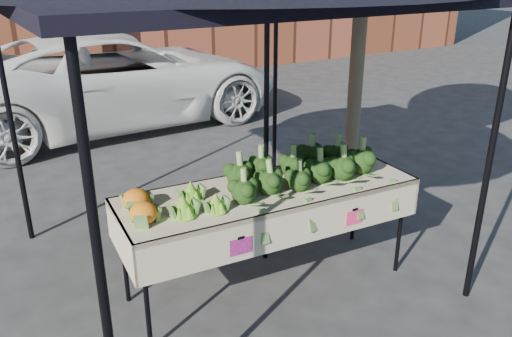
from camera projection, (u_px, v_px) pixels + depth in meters
The scene contains 7 objects.
ground at pixel (261, 281), 4.46m from camera, with size 90.00×90.00×0.00m, color #28282A.
table at pixel (269, 238), 4.25m from camera, with size 2.45×0.98×0.90m.
canopy at pixel (225, 119), 4.22m from camera, with size 3.16×3.16×2.74m, color black, non-canonical shape.
broccoli_heap at pixel (296, 165), 4.19m from camera, with size 1.38×0.58×0.27m, color black.
romanesco_cluster at pixel (193, 195), 3.72m from camera, with size 0.44×0.48×0.21m, color #78B131.
cauliflower_pair at pixel (140, 204), 3.60m from camera, with size 0.24×0.44×0.19m, color orange.
street_tree at pixel (360, 19), 4.90m from camera, with size 2.10×2.10×4.13m, color #1E4C14, non-canonical shape.
Camera 1 is at (-2.01, -3.21, 2.55)m, focal length 36.28 mm.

